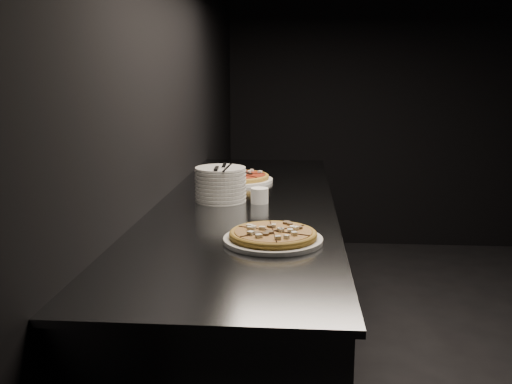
# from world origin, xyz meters

# --- Properties ---
(wall_left) EXTENTS (0.02, 5.00, 2.80)m
(wall_left) POSITION_xyz_m (-2.50, 0.00, 1.40)
(wall_left) COLOR black
(wall_left) RESTS_ON floor
(counter) EXTENTS (0.74, 2.44, 0.92)m
(counter) POSITION_xyz_m (-2.13, 0.00, 0.46)
(counter) COLOR slate
(counter) RESTS_ON floor
(pizza_mushroom) EXTENTS (0.37, 0.37, 0.04)m
(pizza_mushroom) POSITION_xyz_m (-1.99, -0.58, 0.94)
(pizza_mushroom) COLOR white
(pizza_mushroom) RESTS_ON counter
(pizza_tomato) EXTENTS (0.37, 0.37, 0.04)m
(pizza_tomato) POSITION_xyz_m (-2.21, 0.46, 0.94)
(pizza_tomato) COLOR white
(pizza_tomato) RESTS_ON counter
(plate_stack) EXTENTS (0.22, 0.22, 0.15)m
(plate_stack) POSITION_xyz_m (-2.24, 0.02, 0.99)
(plate_stack) COLOR white
(plate_stack) RESTS_ON counter
(cutlery) EXTENTS (0.08, 0.23, 0.01)m
(cutlery) POSITION_xyz_m (-2.23, -0.00, 1.07)
(cutlery) COLOR silver
(cutlery) RESTS_ON plate_stack
(ramekin) EXTENTS (0.07, 0.07, 0.06)m
(ramekin) POSITION_xyz_m (-2.07, -0.02, 0.95)
(ramekin) COLOR white
(ramekin) RESTS_ON counter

